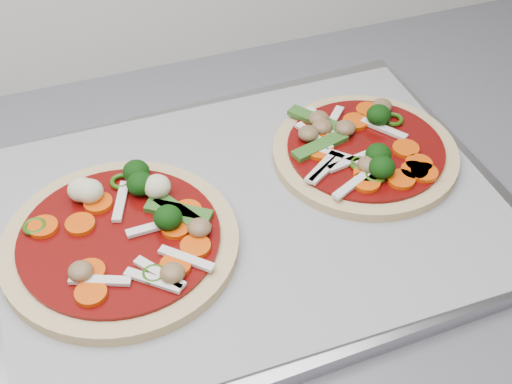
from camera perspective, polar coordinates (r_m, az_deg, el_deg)
name	(u,v)px	position (r m, az deg, el deg)	size (l,w,h in m)	color
baking_tray	(249,215)	(0.64, -0.56, -1.88)	(0.46, 0.34, 0.01)	#9E9DA2
parchment	(249,209)	(0.63, -0.56, -1.33)	(0.44, 0.32, 0.00)	gray
pizza_left	(123,236)	(0.60, -10.61, -3.50)	(0.26, 0.26, 0.03)	tan
pizza_right	(364,150)	(0.68, 8.63, 3.35)	(0.23, 0.23, 0.03)	tan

